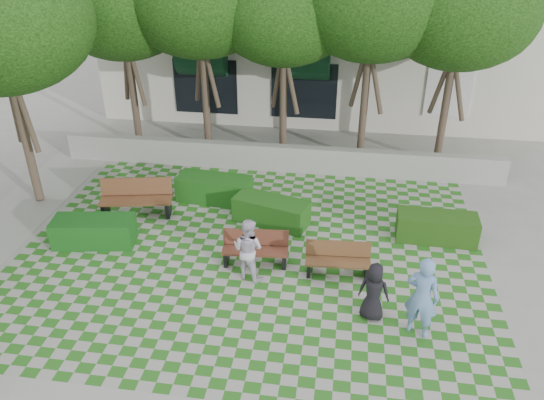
% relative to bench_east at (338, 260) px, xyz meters
% --- Properties ---
extents(ground, '(90.00, 90.00, 0.00)m').
position_rel_bench_east_xyz_m(ground, '(-2.27, -0.53, -0.40)').
color(ground, gray).
rests_on(ground, ground).
extents(lawn, '(12.00, 12.00, 0.00)m').
position_rel_bench_east_xyz_m(lawn, '(-2.27, 0.47, -0.39)').
color(lawn, '#2B721E').
rests_on(lawn, ground).
extents(retaining_wall, '(15.00, 0.36, 0.90)m').
position_rel_bench_east_xyz_m(retaining_wall, '(-2.27, 5.67, 0.05)').
color(retaining_wall, '#9E9B93').
rests_on(retaining_wall, ground).
extents(bench_east, '(1.61, 0.62, 0.83)m').
position_rel_bench_east_xyz_m(bench_east, '(0.00, 0.00, 0.00)').
color(bench_east, brown).
rests_on(bench_east, ground).
extents(bench_mid, '(1.69, 0.68, 0.87)m').
position_rel_bench_east_xyz_m(bench_mid, '(-2.07, 0.16, 0.02)').
color(bench_mid, '#592C1E').
rests_on(bench_mid, ground).
extents(bench_west, '(2.14, 1.07, 1.08)m').
position_rel_bench_east_xyz_m(bench_west, '(-5.92, 2.06, 0.12)').
color(bench_west, brown).
rests_on(bench_west, ground).
extents(hedge_east, '(2.14, 0.92, 0.74)m').
position_rel_bench_east_xyz_m(hedge_east, '(2.58, 1.96, -0.03)').
color(hedge_east, '#1E4412').
rests_on(hedge_east, ground).
extents(hedge_midright, '(2.27, 1.42, 0.74)m').
position_rel_bench_east_xyz_m(hedge_midright, '(-1.97, 2.17, -0.03)').
color(hedge_midright, '#194A13').
rests_on(hedge_midright, ground).
extents(hedge_midleft, '(2.30, 1.09, 0.78)m').
position_rel_bench_east_xyz_m(hedge_midleft, '(-3.89, 3.24, -0.01)').
color(hedge_midleft, '#174D14').
rests_on(hedge_midleft, ground).
extents(hedge_west, '(2.22, 1.15, 0.74)m').
position_rel_bench_east_xyz_m(hedge_west, '(-6.49, 0.41, -0.03)').
color(hedge_west, '#134916').
rests_on(hedge_west, ground).
extents(person_blue, '(0.81, 0.68, 1.90)m').
position_rel_bench_east_xyz_m(person_blue, '(1.75, -1.84, 0.55)').
color(person_blue, '#6F97CB').
rests_on(person_blue, ground).
extents(person_dark, '(0.75, 0.56, 1.39)m').
position_rel_bench_east_xyz_m(person_dark, '(0.81, -1.49, 0.29)').
color(person_dark, black).
rests_on(person_dark, ground).
extents(person_white, '(0.94, 0.83, 1.61)m').
position_rel_bench_east_xyz_m(person_white, '(-2.14, -0.44, 0.41)').
color(person_white, silver).
rests_on(person_white, ground).
extents(tree_row, '(17.70, 13.40, 7.41)m').
position_rel_bench_east_xyz_m(tree_row, '(-4.13, 5.42, 4.78)').
color(tree_row, '#47382B').
rests_on(tree_row, ground).
extents(building, '(18.00, 8.92, 5.15)m').
position_rel_bench_east_xyz_m(building, '(-1.33, 13.55, 2.12)').
color(building, beige).
rests_on(building, ground).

